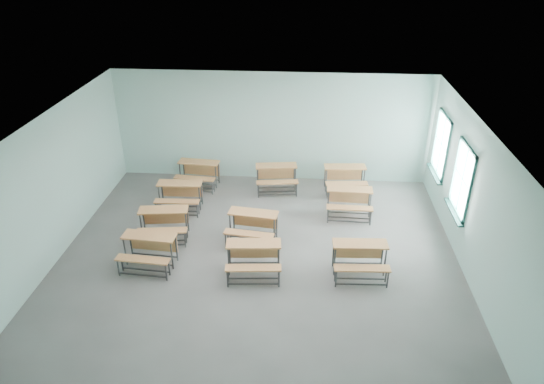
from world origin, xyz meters
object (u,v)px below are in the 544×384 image
(desk_unit_r0c0, at_px, (148,247))
(desk_unit_r3c1, at_px, (276,174))
(desk_unit_r0c1, at_px, (254,255))
(desk_unit_r0c2, at_px, (360,255))
(desk_unit_r2c0, at_px, (179,192))
(desk_unit_r2c2, at_px, (349,199))
(desk_unit_r3c2, at_px, (345,175))
(desk_unit_r3c0, at_px, (198,171))
(desk_unit_r1c0, at_px, (164,220))
(desk_unit_r1c1, at_px, (252,223))

(desk_unit_r0c0, height_order, desk_unit_r3c1, same)
(desk_unit_r0c0, height_order, desk_unit_r0c1, same)
(desk_unit_r0c2, relative_size, desk_unit_r2c0, 1.01)
(desk_unit_r0c0, distance_m, desk_unit_r2c2, 5.16)
(desk_unit_r0c1, height_order, desk_unit_r0c2, same)
(desk_unit_r0c0, xyz_separation_m, desk_unit_r0c2, (4.57, 0.05, 0.00))
(desk_unit_r2c2, distance_m, desk_unit_r3c1, 2.34)
(desk_unit_r2c2, height_order, desk_unit_r3c2, same)
(desk_unit_r0c0, distance_m, desk_unit_r0c1, 2.32)
(desk_unit_r0c2, xyz_separation_m, desk_unit_r3c0, (-4.29, 3.83, 0.00))
(desk_unit_r0c1, relative_size, desk_unit_r3c1, 0.97)
(desk_unit_r1c0, distance_m, desk_unit_r3c0, 2.76)
(desk_unit_r0c1, height_order, desk_unit_r3c1, same)
(desk_unit_r3c2, bearing_deg, desk_unit_r2c2, -93.30)
(desk_unit_r2c2, distance_m, desk_unit_r3c2, 1.35)
(desk_unit_r0c2, xyz_separation_m, desk_unit_r2c2, (-0.06, 2.48, 0.00))
(desk_unit_r0c1, height_order, desk_unit_r1c0, same)
(desk_unit_r1c1, distance_m, desk_unit_r3c0, 3.31)
(desk_unit_r1c1, xyz_separation_m, desk_unit_r2c0, (-2.09, 1.37, 0.00))
(desk_unit_r0c1, xyz_separation_m, desk_unit_r1c0, (-2.29, 1.25, 0.00))
(desk_unit_r1c1, bearing_deg, desk_unit_r2c2, 37.52)
(desk_unit_r0c0, height_order, desk_unit_r2c0, same)
(desk_unit_r2c0, distance_m, desk_unit_r3c2, 4.61)
(desk_unit_r1c1, bearing_deg, desk_unit_r0c2, -17.36)
(desk_unit_r0c1, xyz_separation_m, desk_unit_r0c2, (2.25, 0.16, 0.00))
(desk_unit_r2c2, bearing_deg, desk_unit_r1c1, -148.15)
(desk_unit_r2c0, relative_size, desk_unit_r3c0, 0.96)
(desk_unit_r2c2, distance_m, desk_unit_r3c0, 4.44)
(desk_unit_r3c0, distance_m, desk_unit_r3c1, 2.27)
(desk_unit_r3c0, height_order, desk_unit_r3c2, same)
(desk_unit_r0c1, xyz_separation_m, desk_unit_r3c1, (0.22, 3.92, 0.00))
(desk_unit_r0c1, relative_size, desk_unit_r1c1, 0.98)
(desk_unit_r1c1, relative_size, desk_unit_r2c0, 1.05)
(desk_unit_r0c0, relative_size, desk_unit_r2c0, 1.03)
(desk_unit_r1c1, xyz_separation_m, desk_unit_r2c2, (2.35, 1.37, 0.00))
(desk_unit_r2c2, relative_size, desk_unit_r3c0, 0.96)
(desk_unit_r0c1, bearing_deg, desk_unit_r3c2, 56.88)
(desk_unit_r0c0, distance_m, desk_unit_r3c2, 5.92)
(desk_unit_r2c0, bearing_deg, desk_unit_r1c1, -35.21)
(desk_unit_r0c2, relative_size, desk_unit_r1c1, 0.96)
(desk_unit_r0c1, height_order, desk_unit_r2c2, same)
(desk_unit_r1c0, relative_size, desk_unit_r1c1, 1.00)
(desk_unit_r0c0, distance_m, desk_unit_r1c1, 2.44)
(desk_unit_r1c0, relative_size, desk_unit_r3c1, 1.00)
(desk_unit_r0c1, relative_size, desk_unit_r3c0, 0.99)
(desk_unit_r3c0, bearing_deg, desk_unit_r2c0, -93.17)
(desk_unit_r1c0, bearing_deg, desk_unit_r0c2, -20.62)
(desk_unit_r1c0, height_order, desk_unit_r3c1, same)
(desk_unit_r0c0, bearing_deg, desk_unit_r1c1, 32.63)
(desk_unit_r1c0, height_order, desk_unit_r3c0, same)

